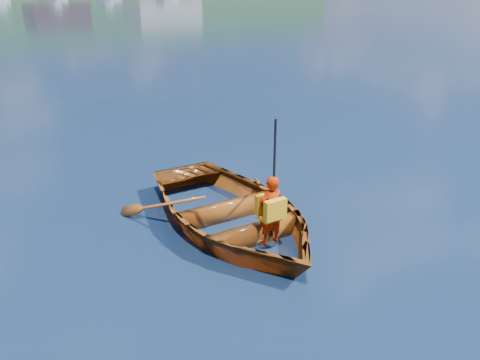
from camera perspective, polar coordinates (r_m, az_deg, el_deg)
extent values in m
plane|color=#101F49|center=(8.86, 0.42, -1.44)|extent=(600.00, 600.00, 0.00)
imported|color=brown|center=(7.50, -1.15, -3.87)|extent=(3.29, 4.31, 0.84)
imported|color=#AB2002|center=(6.73, 3.72, -3.75)|extent=(0.41, 0.29, 1.06)
cube|color=gold|center=(6.61, 4.32, -3.62)|extent=(0.35, 0.14, 0.30)
cube|color=gold|center=(6.79, 3.17, -2.85)|extent=(0.35, 0.12, 0.30)
cube|color=gold|center=(6.78, 3.70, -4.60)|extent=(0.32, 0.25, 0.05)
cylinder|color=black|center=(6.76, 4.15, -0.06)|extent=(0.04, 0.04, 1.83)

